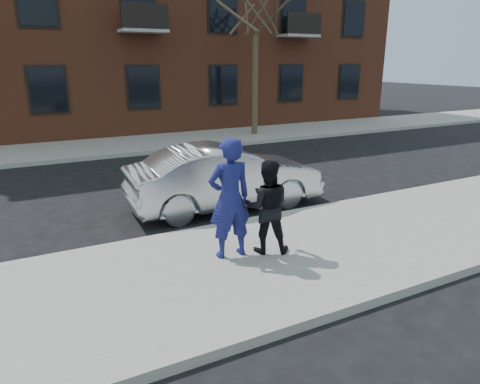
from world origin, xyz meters
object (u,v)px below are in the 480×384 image
man_hoodie (230,199)px  man_peacoat (267,207)px  street_tree (256,5)px  silver_sedan (225,177)px

man_hoodie → man_peacoat: size_ratio=1.25×
man_hoodie → man_peacoat: (0.63, -0.12, -0.20)m
man_hoodie → man_peacoat: man_hoodie is taller
street_tree → man_peacoat: 13.26m
street_tree → man_peacoat: street_tree is taller
silver_sedan → man_hoodie: (-1.17, -2.65, 0.41)m
man_hoodie → man_peacoat: bearing=170.9°
man_hoodie → man_peacoat: 0.68m
street_tree → man_hoodie: size_ratio=3.40×
silver_sedan → man_hoodie: bearing=158.0°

